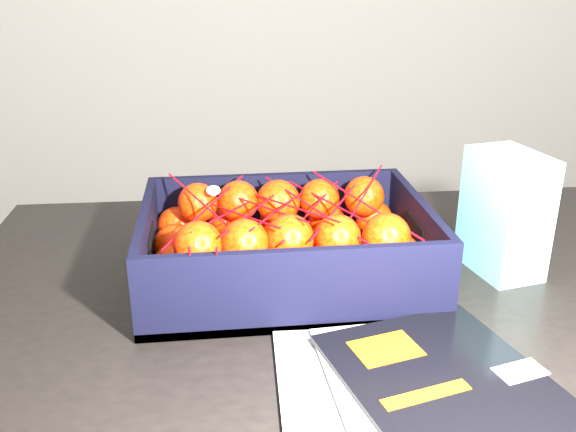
{
  "coord_description": "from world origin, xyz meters",
  "views": [
    {
      "loc": [
        -0.26,
        -0.73,
        1.18
      ],
      "look_at": [
        -0.16,
        0.07,
        0.86
      ],
      "focal_mm": 39.79,
      "sensor_mm": 36.0,
      "label": 1
    }
  ],
  "objects": [
    {
      "name": "produce_crate",
      "position": [
        -0.16,
        0.1,
        0.78
      ],
      "size": [
        0.41,
        0.3,
        0.11
      ],
      "color": "brown",
      "rests_on": "table"
    },
    {
      "name": "table",
      "position": [
        -0.05,
        0.04,
        0.65
      ],
      "size": [
        1.22,
        0.83,
        0.75
      ],
      "color": "black",
      "rests_on": "ground"
    },
    {
      "name": "retail_carton",
      "position": [
        0.16,
        0.09,
        0.84
      ],
      "size": [
        0.1,
        0.13,
        0.18
      ],
      "primitive_type": "cube",
      "rotation": [
        0.0,
        0.0,
        0.2
      ],
      "color": "white",
      "rests_on": "table"
    },
    {
      "name": "clementine_heap",
      "position": [
        -0.16,
        0.1,
        0.81
      ],
      "size": [
        0.39,
        0.28,
        0.12
      ],
      "color": "#FF2905",
      "rests_on": "produce_crate"
    },
    {
      "name": "magazine_stack",
      "position": [
        -0.05,
        -0.2,
        0.76
      ],
      "size": [
        0.32,
        0.32,
        0.02
      ],
      "color": "#B5B6B1",
      "rests_on": "table"
    },
    {
      "name": "mesh_net",
      "position": [
        -0.17,
        0.09,
        0.86
      ],
      "size": [
        0.34,
        0.27,
        0.09
      ],
      "color": "red",
      "rests_on": "clementine_heap"
    }
  ]
}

